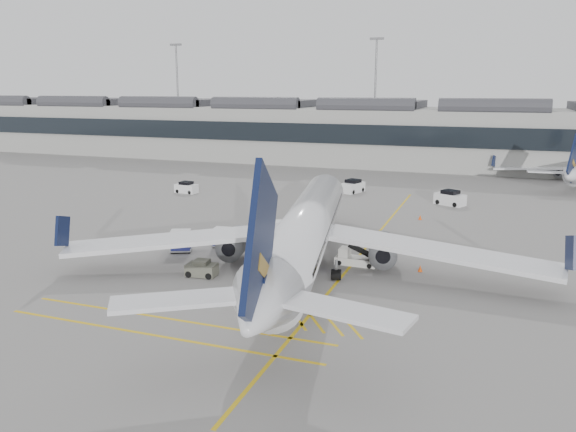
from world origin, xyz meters
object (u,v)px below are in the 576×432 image
(belt_loader, at_px, (355,259))
(ramp_agent_b, at_px, (275,249))
(ramp_agent_a, at_px, (291,242))
(baggage_cart_a, at_px, (306,259))
(airliner_main, at_px, (305,231))
(pushback_tug, at_px, (202,269))

(belt_loader, bearing_deg, ramp_agent_b, -171.56)
(ramp_agent_a, relative_size, ramp_agent_b, 0.94)
(baggage_cart_a, xyz_separation_m, ramp_agent_b, (-3.60, 1.96, 0.04))
(belt_loader, distance_m, ramp_agent_b, 7.12)
(airliner_main, distance_m, baggage_cart_a, 2.48)
(belt_loader, relative_size, ramp_agent_b, 2.27)
(baggage_cart_a, bearing_deg, pushback_tug, -135.42)
(airliner_main, relative_size, ramp_agent_a, 23.93)
(airliner_main, xyz_separation_m, baggage_cart_a, (0.07, 0.14, -2.47))
(ramp_agent_a, height_order, ramp_agent_b, ramp_agent_b)
(ramp_agent_b, bearing_deg, ramp_agent_a, -146.61)
(belt_loader, bearing_deg, pushback_tug, -145.22)
(belt_loader, bearing_deg, airliner_main, -138.43)
(belt_loader, height_order, pushback_tug, belt_loader)
(baggage_cart_a, bearing_deg, ramp_agent_b, 165.51)
(airliner_main, height_order, pushback_tug, airliner_main)
(baggage_cart_a, distance_m, pushback_tug, 8.60)
(baggage_cart_a, distance_m, ramp_agent_a, 5.45)
(airliner_main, bearing_deg, ramp_agent_b, 138.18)
(ramp_agent_b, bearing_deg, airliner_main, 105.05)
(ramp_agent_a, bearing_deg, baggage_cart_a, -101.86)
(airliner_main, xyz_separation_m, ramp_agent_b, (-3.53, 2.10, -2.43))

